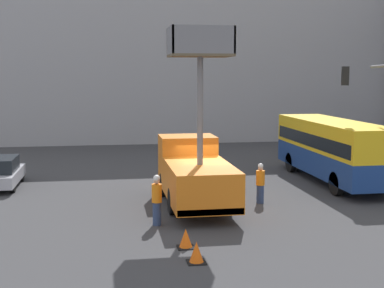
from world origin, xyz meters
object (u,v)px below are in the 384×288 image
(utility_truck, at_px, (195,170))
(road_worker_near_truck, at_px, (157,200))
(traffic_cone_near_truck, at_px, (196,253))
(city_bus, at_px, (332,146))
(road_worker_directing, at_px, (260,183))
(traffic_cone_mid_road, at_px, (186,239))
(parked_car_curbside, at_px, (0,172))

(utility_truck, relative_size, road_worker_near_truck, 3.89)
(utility_truck, bearing_deg, traffic_cone_near_truck, -99.09)
(city_bus, xyz_separation_m, road_worker_near_truck, (-9.88, -6.73, -0.93))
(traffic_cone_near_truck, bearing_deg, road_worker_directing, 59.94)
(utility_truck, xyz_separation_m, traffic_cone_mid_road, (-1.23, -5.54, -1.27))
(city_bus, distance_m, traffic_cone_mid_road, 13.37)
(city_bus, height_order, parked_car_curbside, city_bus)
(utility_truck, xyz_separation_m, parked_car_curbside, (-9.02, 5.28, -0.80))
(road_worker_directing, height_order, traffic_cone_mid_road, road_worker_directing)
(city_bus, bearing_deg, road_worker_near_truck, 113.15)
(road_worker_near_truck, relative_size, traffic_cone_mid_road, 3.01)
(utility_truck, height_order, traffic_cone_near_truck, utility_truck)
(utility_truck, height_order, road_worker_near_truck, utility_truck)
(utility_truck, xyz_separation_m, road_worker_near_truck, (-1.90, -2.73, -0.60))
(parked_car_curbside, bearing_deg, road_worker_near_truck, -48.36)
(traffic_cone_near_truck, bearing_deg, parked_car_curbside, 122.82)
(road_worker_near_truck, bearing_deg, traffic_cone_near_truck, -69.33)
(road_worker_directing, height_order, parked_car_curbside, road_worker_directing)
(city_bus, bearing_deg, traffic_cone_near_truck, 129.22)
(traffic_cone_near_truck, height_order, parked_car_curbside, parked_car_curbside)
(utility_truck, relative_size, parked_car_curbside, 1.69)
(traffic_cone_mid_road, relative_size, parked_car_curbside, 0.14)
(road_worker_near_truck, relative_size, road_worker_directing, 1.08)
(road_worker_near_truck, bearing_deg, traffic_cone_mid_road, -66.35)
(road_worker_near_truck, relative_size, parked_car_curbside, 0.43)
(road_worker_directing, distance_m, parked_car_curbside, 13.06)
(city_bus, bearing_deg, parked_car_curbside, 74.58)
(road_worker_near_truck, bearing_deg, city_bus, 44.52)
(traffic_cone_mid_road, bearing_deg, road_worker_directing, 53.20)
(utility_truck, relative_size, city_bus, 0.74)
(road_worker_near_truck, bearing_deg, road_worker_directing, 39.78)
(city_bus, xyz_separation_m, traffic_cone_near_truck, (-9.10, -10.98, -1.60))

